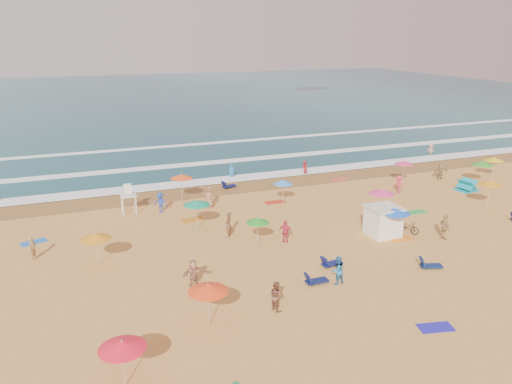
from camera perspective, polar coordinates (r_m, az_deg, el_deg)
name	(u,v)px	position (r m, az deg, el deg)	size (l,w,h in m)	color
ground	(297,234)	(35.76, 4.70, -4.86)	(220.00, 220.00, 0.00)	gold
ocean	(134,99)	(115.45, -13.78, 10.30)	(220.00, 140.00, 0.18)	#0C4756
wet_sand	(240,187)	(46.67, -1.89, 0.61)	(220.00, 220.00, 0.00)	olive
surf_foam	(213,164)	(54.75, -4.92, 3.22)	(200.00, 18.70, 0.05)	white
cabana	(383,222)	(36.33, 14.31, -3.31)	(2.00, 2.00, 2.00)	white
cabana_roof	(384,208)	(35.98, 14.44, -1.73)	(2.20, 2.20, 0.12)	silver
bicycle	(407,227)	(37.38, 16.91, -3.82)	(0.61, 1.75, 0.92)	black
lifeguard_stand	(129,201)	(40.58, -14.36, -1.03)	(1.20, 1.20, 2.10)	white
beach_umbrellas	(285,205)	(35.26, 3.38, -1.51)	(51.76, 23.77, 0.80)	green
loungers	(389,234)	(36.43, 14.94, -4.71)	(54.31, 24.04, 0.34)	#0E1146
towels	(283,246)	(33.84, 3.11, -6.14)	(32.89, 26.90, 0.03)	#AD1544
popup_tents	(511,198)	(46.59, 27.08, -0.63)	(2.88, 11.12, 1.20)	#D32F72
beachgoers	(271,210)	(38.29, 1.77, -2.01)	(52.85, 26.38, 2.09)	#A37D4B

